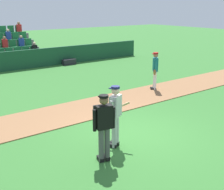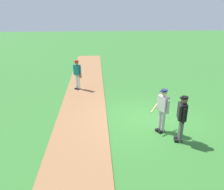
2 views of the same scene
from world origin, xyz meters
The scene contains 7 objects.
ground_plane centered at (0.00, 0.00, 0.00)m, with size 80.00×80.00×0.00m, color #33702D.
infield_dirt_path centered at (0.00, 2.86, 0.01)m, with size 28.00×2.21×0.03m, color #936642.
dugout_fence centered at (0.00, 11.65, 0.59)m, with size 20.00×0.16×1.18m, color #19472D.
batter_grey_jersey centered at (-1.01, -0.32, 0.97)m, with size 0.74×0.70×1.76m.
umpire_home_plate centered at (-1.74, -0.80, 1.00)m, with size 0.58×0.37×1.76m.
runner_teal_jersey centered at (4.09, 3.28, 0.96)m, with size 0.53×0.53×1.76m.
equipment_bag centered at (3.97, 11.20, 0.18)m, with size 0.90×0.36×0.36m, color #232328.
Camera 1 is at (-5.75, -6.46, 3.83)m, focal length 48.33 mm.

